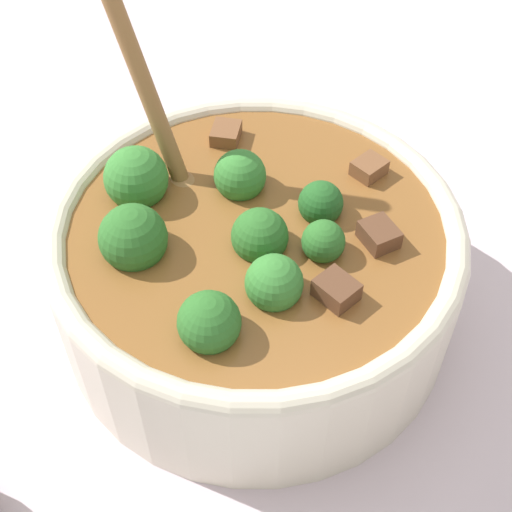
# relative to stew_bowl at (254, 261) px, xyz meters

# --- Properties ---
(ground_plane) EXTENTS (4.00, 4.00, 0.00)m
(ground_plane) POSITION_rel_stew_bowl_xyz_m (-0.00, -0.00, -0.06)
(ground_plane) COLOR silver
(stew_bowl) EXTENTS (0.30, 0.27, 0.30)m
(stew_bowl) POSITION_rel_stew_bowl_xyz_m (0.00, 0.00, 0.00)
(stew_bowl) COLOR beige
(stew_bowl) RESTS_ON ground_plane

